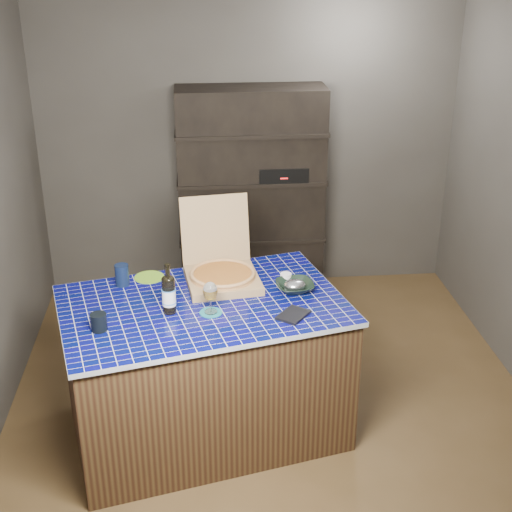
{
  "coord_description": "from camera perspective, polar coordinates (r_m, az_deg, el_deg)",
  "views": [
    {
      "loc": [
        -0.46,
        -4.1,
        2.88
      ],
      "look_at": [
        -0.1,
        0.0,
        1.03
      ],
      "focal_mm": 50.0,
      "sensor_mm": 36.0,
      "label": 1
    }
  ],
  "objects": [
    {
      "name": "bowl",
      "position": [
        4.35,
        3.12,
        -2.46
      ],
      "size": [
        0.26,
        0.26,
        0.06
      ],
      "primitive_type": "imported",
      "rotation": [
        0.0,
        0.0,
        0.13
      ],
      "color": "black",
      "rests_on": "kitchen_island"
    },
    {
      "name": "tumbler",
      "position": [
        4.0,
        -12.47,
        -5.19
      ],
      "size": [
        0.09,
        0.09,
        0.1
      ],
      "primitive_type": "cylinder",
      "color": "black",
      "rests_on": "kitchen_island"
    },
    {
      "name": "dvd_case",
      "position": [
        4.07,
        3.01,
        -4.73
      ],
      "size": [
        0.22,
        0.23,
        0.01
      ],
      "primitive_type": "cube",
      "rotation": [
        0.0,
        0.0,
        -0.67
      ],
      "color": "black",
      "rests_on": "kitchen_island"
    },
    {
      "name": "mead_bottle",
      "position": [
        4.09,
        -6.99,
        -3.01
      ],
      "size": [
        0.08,
        0.08,
        0.31
      ],
      "color": "black",
      "rests_on": "kitchen_island"
    },
    {
      "name": "pizza_box",
      "position": [
        4.44,
        -2.75,
        -1.28
      ],
      "size": [
        0.5,
        0.59,
        0.48
      ],
      "rotation": [
        0.0,
        0.0,
        0.12
      ],
      "color": "#9A6E4F",
      "rests_on": "kitchen_island"
    },
    {
      "name": "teal_trivet",
      "position": [
        4.11,
        -3.63,
        -4.54
      ],
      "size": [
        0.13,
        0.13,
        0.01
      ],
      "primitive_type": "cylinder",
      "color": "#176F7A",
      "rests_on": "kitchen_island"
    },
    {
      "name": "navy_cup",
      "position": [
        4.47,
        -10.67,
        -1.51
      ],
      "size": [
        0.09,
        0.09,
        0.14
      ],
      "primitive_type": "cylinder",
      "color": "black",
      "rests_on": "kitchen_island"
    },
    {
      "name": "room",
      "position": [
        4.43,
        1.23,
        2.62
      ],
      "size": [
        3.5,
        3.5,
        3.5
      ],
      "color": "brown",
      "rests_on": "ground"
    },
    {
      "name": "green_trivet",
      "position": [
        4.57,
        -8.53,
        -1.69
      ],
      "size": [
        0.19,
        0.19,
        0.01
      ],
      "primitive_type": "cylinder",
      "color": "#73B125",
      "rests_on": "kitchen_island"
    },
    {
      "name": "shelving_unit",
      "position": [
        5.98,
        -0.36,
        4.9
      ],
      "size": [
        1.2,
        0.41,
        1.8
      ],
      "color": "black",
      "rests_on": "floor"
    },
    {
      "name": "wine_glass",
      "position": [
        4.05,
        -3.68,
        -2.89
      ],
      "size": [
        0.08,
        0.08,
        0.19
      ],
      "color": "white",
      "rests_on": "teal_trivet"
    },
    {
      "name": "foil_contents",
      "position": [
        4.34,
        3.12,
        -2.32
      ],
      "size": [
        0.14,
        0.11,
        0.06
      ],
      "primitive_type": "ellipsoid",
      "color": "#A5A6B0",
      "rests_on": "bowl"
    },
    {
      "name": "kitchen_island",
      "position": [
        4.45,
        -4.11,
        -8.92
      ],
      "size": [
        1.85,
        1.4,
        0.9
      ],
      "rotation": [
        0.0,
        0.0,
        0.24
      ],
      "color": "#4D381E",
      "rests_on": "floor"
    },
    {
      "name": "white_jar",
      "position": [
        4.44,
        2.4,
        -1.78
      ],
      "size": [
        0.07,
        0.07,
        0.06
      ],
      "primitive_type": "cylinder",
      "color": "white",
      "rests_on": "kitchen_island"
    }
  ]
}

